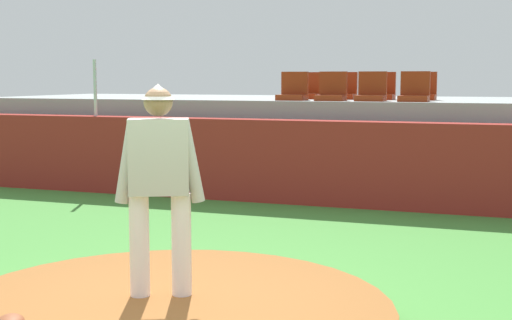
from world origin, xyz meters
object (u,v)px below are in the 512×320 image
at_px(stadium_chair_6, 381,91).
at_px(stadium_chair_0, 293,91).
at_px(stadium_chair_2, 371,92).
at_px(stadium_chair_5, 343,91).
at_px(stadium_chair_4, 307,91).
at_px(stadium_chair_1, 332,92).
at_px(pitcher, 159,174).
at_px(stadium_chair_3, 414,92).
at_px(stadium_chair_7, 422,91).

bearing_deg(stadium_chair_6, stadium_chair_0, 32.80).
height_order(stadium_chair_2, stadium_chair_5, same).
height_order(stadium_chair_4, stadium_chair_6, same).
distance_m(stadium_chair_1, stadium_chair_5, 0.93).
relative_size(pitcher, stadium_chair_6, 3.42).
relative_size(stadium_chair_0, stadium_chair_3, 1.00).
xyz_separation_m(stadium_chair_1, stadium_chair_6, (0.70, 0.94, 0.00)).
distance_m(stadium_chair_0, stadium_chair_1, 0.70).
xyz_separation_m(stadium_chair_4, stadium_chair_6, (1.39, 0.01, 0.00)).
relative_size(stadium_chair_0, stadium_chair_4, 1.00).
bearing_deg(stadium_chair_0, pitcher, 97.46).
xyz_separation_m(stadium_chair_5, stadium_chair_7, (1.43, -0.02, 0.00)).
xyz_separation_m(stadium_chair_0, stadium_chair_3, (2.10, -0.02, 0.00)).
xyz_separation_m(stadium_chair_2, stadium_chair_5, (-0.68, 0.88, 0.00)).
bearing_deg(stadium_chair_0, stadium_chair_6, -147.20).
relative_size(stadium_chair_1, stadium_chair_5, 1.00).
xyz_separation_m(stadium_chair_5, stadium_chair_6, (0.70, 0.01, 0.00)).
relative_size(stadium_chair_3, stadium_chair_5, 1.00).
xyz_separation_m(stadium_chair_4, stadium_chair_7, (2.12, -0.03, 0.00)).
height_order(stadium_chair_5, stadium_chair_6, same).
bearing_deg(stadium_chair_5, stadium_chair_4, -0.71).
bearing_deg(stadium_chair_6, stadium_chair_3, 126.90).
bearing_deg(stadium_chair_7, pitcher, 81.05).
height_order(stadium_chair_0, stadium_chair_4, same).
distance_m(pitcher, stadium_chair_1, 6.91).
bearing_deg(stadium_chair_6, stadium_chair_5, 1.12).
relative_size(stadium_chair_1, stadium_chair_4, 1.00).
distance_m(stadium_chair_0, stadium_chair_2, 1.38).
bearing_deg(stadium_chair_6, pitcher, 86.37).
bearing_deg(stadium_chair_3, stadium_chair_0, -0.62).
bearing_deg(stadium_chair_4, stadium_chair_3, 156.17).
xyz_separation_m(stadium_chair_0, stadium_chair_1, (0.70, -0.04, 0.00)).
xyz_separation_m(stadium_chair_1, stadium_chair_3, (1.40, 0.01, 0.00)).
relative_size(pitcher, stadium_chair_4, 3.42).
distance_m(stadium_chair_2, stadium_chair_5, 1.11).
height_order(stadium_chair_1, stadium_chair_5, same).
height_order(pitcher, stadium_chair_2, stadium_chair_2).
distance_m(stadium_chair_3, stadium_chair_5, 1.67).
bearing_deg(stadium_chair_6, stadium_chair_7, 177.58).
height_order(stadium_chair_0, stadium_chair_3, same).
distance_m(stadium_chair_1, stadium_chair_3, 1.40).
bearing_deg(stadium_chair_1, stadium_chair_0, -2.89).
height_order(pitcher, stadium_chair_0, stadium_chair_0).
xyz_separation_m(stadium_chair_3, stadium_chair_6, (-0.70, 0.93, 0.00)).
distance_m(stadium_chair_5, stadium_chair_6, 0.70).
xyz_separation_m(stadium_chair_0, stadium_chair_6, (1.40, 0.90, 0.00)).
bearing_deg(stadium_chair_2, stadium_chair_1, 3.79).
bearing_deg(stadium_chair_2, stadium_chair_4, -33.04).
distance_m(stadium_chair_4, stadium_chair_7, 2.12).
bearing_deg(stadium_chair_4, stadium_chair_1, 126.46).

